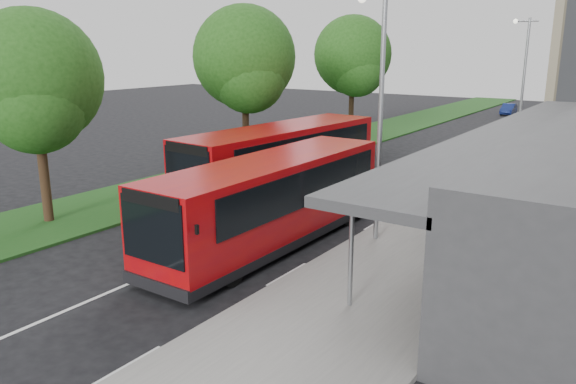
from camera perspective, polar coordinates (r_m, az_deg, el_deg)
name	(u,v)px	position (r m, az deg, el deg)	size (l,w,h in m)	color
ground	(243,235)	(20.00, -4.63, -4.41)	(120.00, 120.00, 0.00)	black
pavement	(540,161)	(35.73, 24.25, 2.93)	(5.00, 80.00, 0.15)	gray
grass_verge	(344,140)	(40.02, 5.67, 5.24)	(5.00, 80.00, 0.10)	#194917
lane_centre_line	(409,164)	(32.62, 12.19, 2.77)	(0.12, 70.00, 0.01)	silver
kerb_dashes	(488,159)	(35.34, 19.65, 3.14)	(0.12, 56.00, 0.01)	silver
tree_near	(35,87)	(22.35, -24.27, 9.69)	(4.89, 4.89, 7.86)	#362515
tree_mid	(245,64)	(30.38, -4.39, 12.83)	(5.39, 5.39, 8.66)	#362515
tree_far	(353,60)	(40.44, 6.59, 13.19)	(5.38, 5.38, 8.65)	#362515
lamp_post_near	(379,103)	(18.49, 9.19, 8.89)	(1.44, 0.28, 8.00)	#92959A
lamp_post_far	(522,77)	(37.51, 22.72, 10.76)	(1.44, 0.28, 8.00)	#92959A
bus_main	(271,202)	(18.55, -1.71, -1.00)	(2.83, 10.42, 2.95)	#B00909
bus_second	(282,161)	(24.73, -0.65, 3.17)	(3.52, 11.17, 3.12)	#B00909
litter_bin	(476,182)	(26.50, 18.51, 0.99)	(0.51, 0.51, 0.92)	#351D15
bollard	(519,155)	(33.34, 22.44, 3.50)	(0.18, 0.18, 1.14)	gold
car_near	(532,116)	(53.53, 23.55, 7.08)	(1.48, 3.69, 1.26)	#4F1A0B
car_far	(509,109)	(59.76, 21.50, 7.85)	(1.14, 3.26, 1.07)	navy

